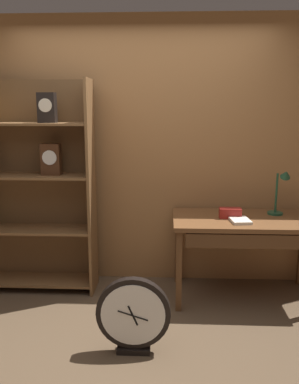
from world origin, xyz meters
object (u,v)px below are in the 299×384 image
at_px(workbench, 247,228).
at_px(toolbox_small, 230,213).
at_px(bookshelf, 18,187).
at_px(open_repair_manual, 240,220).
at_px(round_clock_large, 133,315).
at_px(desk_lamp, 281,191).

distance_m(workbench, toolbox_small, 0.20).
height_order(bookshelf, open_repair_manual, bookshelf).
bearing_deg(round_clock_large, open_repair_manual, 42.75).
bearing_deg(desk_lamp, workbench, -155.62).
xyz_separation_m(workbench, open_repair_manual, (-0.08, -0.10, 0.10)).
bearing_deg(desk_lamp, toolbox_small, -165.21).
relative_size(bookshelf, desk_lamp, 4.50).
bearing_deg(bookshelf, round_clock_large, -41.87).
height_order(workbench, open_repair_manual, open_repair_manual).
relative_size(bookshelf, toolbox_small, 10.26).
bearing_deg(desk_lamp, bookshelf, 179.64).
relative_size(bookshelf, workbench, 1.50).
bearing_deg(toolbox_small, workbench, -7.70).
distance_m(bookshelf, round_clock_large, 1.74).
bearing_deg(open_repair_manual, bookshelf, 165.96).
bearing_deg(round_clock_large, desk_lamp, 39.43).
bearing_deg(toolbox_small, open_repair_manual, -60.11).
xyz_separation_m(workbench, toolbox_small, (-0.15, 0.02, 0.13)).
height_order(desk_lamp, open_repair_manual, desk_lamp).
bearing_deg(open_repair_manual, round_clock_large, -144.12).
bearing_deg(round_clock_large, bookshelf, 138.13).
relative_size(workbench, toolbox_small, 6.83).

